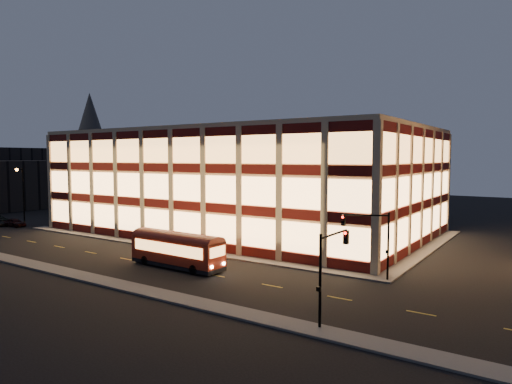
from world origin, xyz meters
The scene contains 13 objects.
ground centered at (0.00, 0.00, 0.00)m, with size 200.00×200.00×0.00m, color black.
sidewalk_office_south centered at (-3.00, 1.00, 0.07)m, with size 54.00×2.00×0.15m, color #514F4C.
sidewalk_office_east centered at (23.00, 17.00, 0.07)m, with size 2.00×30.00×0.15m, color #514F4C.
sidewalk_near centered at (0.00, -13.00, 0.07)m, with size 100.00×2.00×0.15m, color #514F4C.
office_building centered at (-2.91, 16.91, 7.25)m, with size 50.45×30.45×14.50m.
bg_building_a centered at (-62.00, 18.00, 5.00)m, with size 18.00×28.00×10.00m, color #2D2621.
church_tower centered at (-70.00, 40.00, 9.00)m, with size 5.00×5.00×18.00m, color #2D2621.
church_spire centered at (-70.00, 40.00, 23.00)m, with size 6.00×6.00×10.00m, color #4C473F.
traffic_signal_far centered at (22.21, 0.24, 4.11)m, with size 3.79×1.87×6.00m.
traffic_signal_near centered at (23.50, -11.03, 4.13)m, with size 0.32×4.45×6.00m.
street_lamp_a centered at (-34.00, 0.82, 5.47)m, with size 0.44×1.22×9.02m.
trolley_bus centered at (4.90, -5.64, 1.93)m, with size 10.37×2.98×3.49m.
parked_car_0 centered at (-34.16, -0.45, 0.66)m, with size 1.56×3.87×1.32m, color black.
Camera 1 is at (35.57, -37.65, 10.65)m, focal length 32.00 mm.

